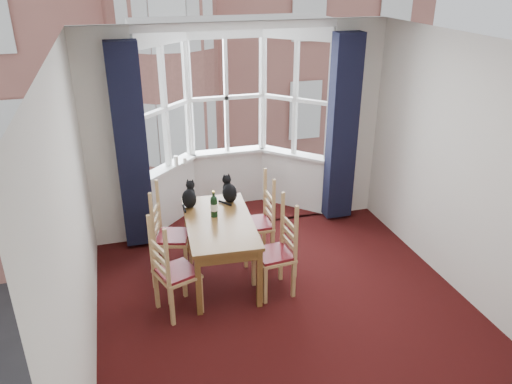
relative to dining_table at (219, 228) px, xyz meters
name	(u,v)px	position (x,y,z in m)	size (l,w,h in m)	color
floor	(294,321)	(0.56, -1.03, -0.66)	(4.50, 4.50, 0.00)	black
ceiling	(304,48)	(0.56, -1.03, 2.14)	(4.50, 4.50, 0.00)	white
wall_left	(74,230)	(-1.44, -1.03, 0.74)	(4.50, 4.50, 0.00)	silver
wall_right	(479,178)	(2.56, -1.03, 0.74)	(4.50, 4.50, 0.00)	silver
wall_near	(443,374)	(0.56, -3.28, 0.74)	(4.00, 4.00, 0.00)	silver
wall_back_pier_left	(111,142)	(-1.09, 1.22, 0.74)	(0.70, 0.12, 2.80)	silver
wall_back_pier_right	(352,121)	(2.21, 1.22, 0.74)	(0.70, 0.12, 2.80)	silver
bay_window	(230,121)	(0.56, 1.73, 0.74)	(2.76, 0.94, 2.80)	white
curtain_left	(132,149)	(-0.86, 1.04, 0.69)	(0.38, 0.22, 2.60)	black
curtain_right	(342,130)	(1.98, 1.04, 0.69)	(0.38, 0.22, 2.60)	black
dining_table	(219,228)	(0.00, 0.00, 0.00)	(0.85, 1.46, 0.76)	brown
chair_left_near	(169,276)	(-0.66, -0.54, -0.19)	(0.52, 0.53, 0.92)	tan
chair_left_far	(165,238)	(-0.60, 0.28, -0.19)	(0.51, 0.52, 0.92)	tan
chair_right_near	(281,254)	(0.60, -0.44, -0.19)	(0.43, 0.45, 0.92)	tan
chair_right_far	(262,224)	(0.60, 0.29, -0.19)	(0.40, 0.42, 0.92)	tan
cat_left	(189,197)	(-0.26, 0.46, 0.22)	(0.25, 0.29, 0.34)	black
cat_right	(229,191)	(0.23, 0.48, 0.22)	(0.22, 0.28, 0.35)	black
wine_bottle	(214,205)	(-0.03, 0.13, 0.23)	(0.08, 0.08, 0.32)	black
candle_tall	(176,161)	(-0.27, 1.57, 0.28)	(0.06, 0.06, 0.14)	white
candle_short	(185,161)	(-0.14, 1.60, 0.25)	(0.06, 0.06, 0.09)	white
street	(138,108)	(0.56, 31.22, -6.66)	(80.00, 80.00, 0.00)	#333335
tenement_building	(153,23)	(0.56, 12.99, 0.94)	(18.40, 7.80, 15.20)	#AB6558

